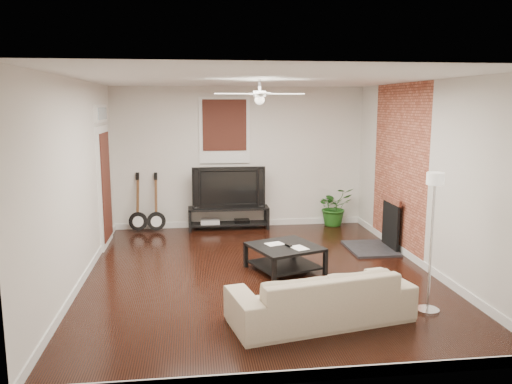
{
  "coord_description": "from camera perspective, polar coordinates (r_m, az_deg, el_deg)",
  "views": [
    {
      "loc": [
        -0.95,
        -7.13,
        2.46
      ],
      "look_at": [
        0.0,
        0.4,
        1.15
      ],
      "focal_mm": 35.82,
      "sensor_mm": 36.0,
      "label": 1
    }
  ],
  "objects": [
    {
      "name": "guitar_left",
      "position": [
        10.11,
        -13.1,
        -1.16
      ],
      "size": [
        0.39,
        0.3,
        1.17
      ],
      "primitive_type": null,
      "rotation": [
        0.0,
        0.0,
        -0.13
      ],
      "color": "black",
      "rests_on": "floor"
    },
    {
      "name": "guitar_right",
      "position": [
        10.05,
        -11.13,
        -1.15
      ],
      "size": [
        0.37,
        0.26,
        1.17
      ],
      "primitive_type": null,
      "rotation": [
        0.0,
        0.0,
        -0.02
      ],
      "color": "black",
      "rests_on": "floor"
    },
    {
      "name": "floor_lamp",
      "position": [
        6.37,
        19.0,
        -5.43
      ],
      "size": [
        0.33,
        0.33,
        1.69
      ],
      "primitive_type": null,
      "rotation": [
        0.0,
        0.0,
        0.2
      ],
      "color": "silver",
      "rests_on": "floor"
    },
    {
      "name": "coffee_table",
      "position": [
        7.68,
        3.22,
        -7.38
      ],
      "size": [
        1.19,
        1.19,
        0.39
      ],
      "primitive_type": "cube",
      "rotation": [
        0.0,
        0.0,
        0.36
      ],
      "color": "black",
      "rests_on": "floor"
    },
    {
      "name": "window_back",
      "position": [
        10.13,
        -3.53,
        6.89
      ],
      "size": [
        1.0,
        0.06,
        1.3
      ],
      "primitive_type": "cube",
      "color": "black",
      "rests_on": "wall_back"
    },
    {
      "name": "sofa",
      "position": [
        5.99,
        7.21,
        -11.41
      ],
      "size": [
        2.2,
        1.21,
        0.61
      ],
      "primitive_type": "imported",
      "rotation": [
        0.0,
        0.0,
        3.35
      ],
      "color": "tan",
      "rests_on": "floor"
    },
    {
      "name": "fireplace",
      "position": [
        8.94,
        13.65,
        -3.41
      ],
      "size": [
        0.8,
        1.1,
        0.92
      ],
      "primitive_type": "cube",
      "color": "black",
      "rests_on": "floor"
    },
    {
      "name": "tv",
      "position": [
        10.08,
        -3.11,
        0.61
      ],
      "size": [
        1.42,
        0.19,
        0.82
      ],
      "primitive_type": "imported",
      "color": "black",
      "rests_on": "tv_stand"
    },
    {
      "name": "potted_plant",
      "position": [
        10.56,
        8.73,
        -1.6
      ],
      "size": [
        0.84,
        0.77,
        0.79
      ],
      "primitive_type": "imported",
      "rotation": [
        0.0,
        0.0,
        0.24
      ],
      "color": "#205919",
      "rests_on": "floor"
    },
    {
      "name": "brick_accent",
      "position": [
        8.89,
        15.64,
        2.58
      ],
      "size": [
        0.02,
        2.2,
        2.8
      ],
      "primitive_type": "cube",
      "color": "brown",
      "rests_on": "floor"
    },
    {
      "name": "door_left",
      "position": [
        9.23,
        -16.55,
        1.86
      ],
      "size": [
        0.08,
        1.0,
        2.5
      ],
      "primitive_type": "cube",
      "color": "white",
      "rests_on": "wall_left"
    },
    {
      "name": "ceiling_fan",
      "position": [
        7.19,
        0.41,
        10.91
      ],
      "size": [
        1.24,
        1.24,
        0.32
      ],
      "primitive_type": null,
      "color": "white",
      "rests_on": "ceiling"
    },
    {
      "name": "tv_stand",
      "position": [
        10.18,
        -3.07,
        -2.92
      ],
      "size": [
        1.59,
        0.42,
        0.44
      ],
      "primitive_type": "cube",
      "color": "black",
      "rests_on": "floor"
    },
    {
      "name": "room",
      "position": [
        7.27,
        0.4,
        1.41
      ],
      "size": [
        5.01,
        6.01,
        2.81
      ],
      "color": "black",
      "rests_on": "ground"
    }
  ]
}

